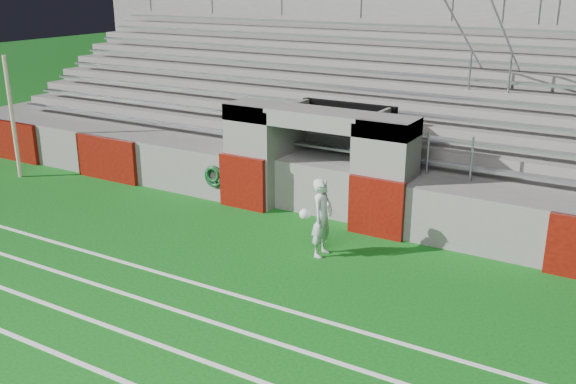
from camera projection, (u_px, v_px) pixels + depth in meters
The scene contains 5 objects.
ground at pixel (234, 266), 12.94m from camera, with size 90.00×90.00×0.00m, color #0D5312.
field_post at pixel (12, 118), 18.19m from camera, with size 0.11×0.11×3.51m, color beige.
stadium_structure at pixel (388, 121), 18.96m from camera, with size 26.00×8.48×5.42m.
goalkeeper_with_ball at pixel (322, 217), 13.22m from camera, with size 0.62×0.63×1.67m.
hose_coil at pixel (214, 176), 16.40m from camera, with size 0.58×0.14×0.58m.
Camera 1 is at (6.94, -9.59, 5.54)m, focal length 40.00 mm.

